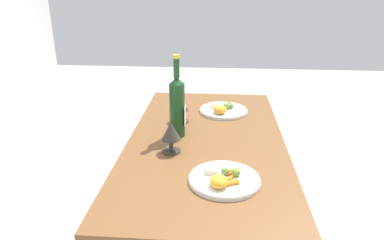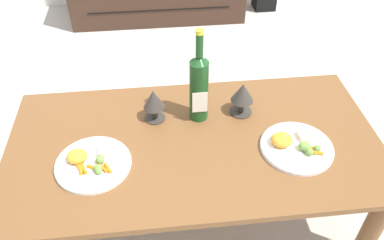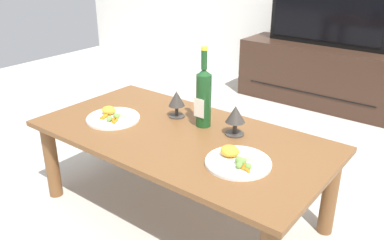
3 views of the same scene
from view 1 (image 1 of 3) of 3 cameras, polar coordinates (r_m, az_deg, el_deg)
ground_plane at (r=1.89m, az=2.08°, el=-15.14°), size 6.40×6.40×0.00m
dining_table at (r=1.69m, az=2.25°, el=-5.08°), size 1.39×0.72×0.44m
wine_bottle at (r=1.65m, az=-2.39°, el=2.41°), size 0.07×0.07×0.39m
goblet_left at (r=1.51m, az=-3.41°, el=-2.03°), size 0.08×0.08×0.14m
goblet_right at (r=1.83m, az=-1.98°, el=2.44°), size 0.09×0.09×0.14m
dinner_plate_left at (r=1.33m, az=5.10°, el=-9.35°), size 0.27×0.27×0.05m
dinner_plate_right at (r=1.99m, az=4.99°, el=1.65°), size 0.27×0.27×0.06m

